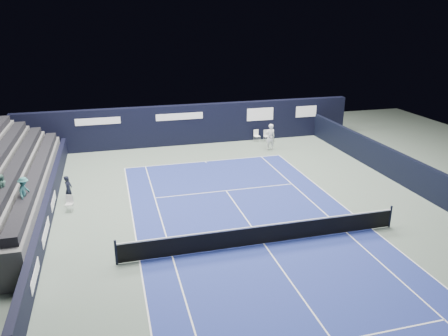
# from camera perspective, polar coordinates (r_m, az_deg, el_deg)

# --- Properties ---
(ground) EXTENTS (48.00, 48.00, 0.00)m
(ground) POSITION_cam_1_polar(r_m,az_deg,el_deg) (21.51, 3.39, -7.34)
(ground) COLOR #57675C
(ground) RESTS_ON ground
(court_surface) EXTENTS (10.97, 23.77, 0.01)m
(court_surface) POSITION_cam_1_polar(r_m,az_deg,el_deg) (19.84, 5.22, -9.84)
(court_surface) COLOR navy
(court_surface) RESTS_ON ground
(enclosure_wall_right) EXTENTS (0.30, 22.00, 1.80)m
(enclosure_wall_right) POSITION_cam_1_polar(r_m,az_deg,el_deg) (29.11, 20.86, 0.61)
(enclosure_wall_right) COLOR black
(enclosure_wall_right) RESTS_ON ground
(folding_chair_back_a) EXTENTS (0.47, 0.46, 0.96)m
(folding_chair_back_a) POSITION_cam_1_polar(r_m,az_deg,el_deg) (35.08, 4.28, 4.35)
(folding_chair_back_a) COLOR white
(folding_chair_back_a) RESTS_ON ground
(folding_chair_back_b) EXTENTS (0.43, 0.41, 0.94)m
(folding_chair_back_b) POSITION_cam_1_polar(r_m,az_deg,el_deg) (35.13, 5.56, 4.33)
(folding_chair_back_b) COLOR silver
(folding_chair_back_b) RESTS_ON ground
(line_judge_chair) EXTENTS (0.46, 0.45, 0.86)m
(line_judge_chair) POSITION_cam_1_polar(r_m,az_deg,el_deg) (24.04, -19.56, -4.21)
(line_judge_chair) COLOR silver
(line_judge_chair) RESTS_ON ground
(line_judge) EXTENTS (0.53, 0.64, 1.51)m
(line_judge) POSITION_cam_1_polar(r_m,az_deg,el_deg) (25.02, -19.65, -2.62)
(line_judge) COLOR black
(line_judge) RESTS_ON ground
(court_markings) EXTENTS (11.03, 23.83, 0.00)m
(court_markings) POSITION_cam_1_polar(r_m,az_deg,el_deg) (19.84, 5.22, -9.83)
(court_markings) COLOR white
(court_markings) RESTS_ON court_surface
(tennis_net) EXTENTS (12.90, 0.10, 1.10)m
(tennis_net) POSITION_cam_1_polar(r_m,az_deg,el_deg) (19.60, 5.27, -8.55)
(tennis_net) COLOR black
(tennis_net) RESTS_ON ground
(back_sponsor_wall) EXTENTS (26.00, 0.63, 3.10)m
(back_sponsor_wall) POSITION_cam_1_polar(r_m,az_deg,el_deg) (34.23, -4.20, 5.72)
(back_sponsor_wall) COLOR black
(back_sponsor_wall) RESTS_ON ground
(side_barrier_left) EXTENTS (0.33, 22.00, 1.20)m
(side_barrier_left) POSITION_cam_1_polar(r_m,az_deg,el_deg) (24.17, -21.78, -4.09)
(side_barrier_left) COLOR black
(side_barrier_left) RESTS_ON ground
(tennis_player) EXTENTS (0.73, 0.85, 1.99)m
(tennis_player) POSITION_cam_1_polar(r_m,az_deg,el_deg) (32.89, 6.06, 4.07)
(tennis_player) COLOR white
(tennis_player) RESTS_ON ground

